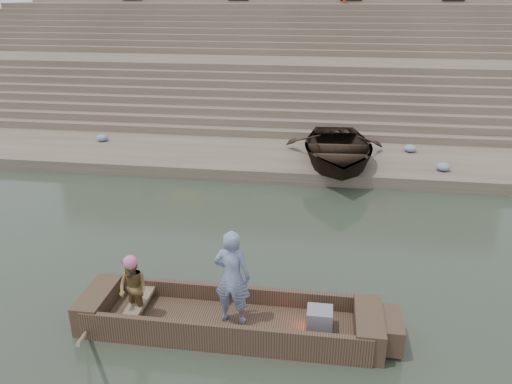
% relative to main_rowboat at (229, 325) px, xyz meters
% --- Properties ---
extents(ground, '(120.00, 120.00, 0.00)m').
position_rel_main_rowboat_xyz_m(ground, '(-2.40, 1.73, -0.11)').
color(ground, '#2C3729').
rests_on(ground, ground).
extents(lower_landing, '(32.00, 4.00, 0.40)m').
position_rel_main_rowboat_xyz_m(lower_landing, '(-2.40, 9.73, 0.09)').
color(lower_landing, '#81705C').
rests_on(lower_landing, ground).
extents(mid_landing, '(32.00, 3.00, 2.80)m').
position_rel_main_rowboat_xyz_m(mid_landing, '(-2.40, 17.23, 1.29)').
color(mid_landing, '#81705C').
rests_on(mid_landing, ground).
extents(upper_landing, '(32.00, 3.00, 5.20)m').
position_rel_main_rowboat_xyz_m(upper_landing, '(-2.40, 24.23, 2.49)').
color(upper_landing, '#81705C').
rests_on(upper_landing, ground).
extents(ghat_steps, '(32.00, 11.00, 5.20)m').
position_rel_main_rowboat_xyz_m(ghat_steps, '(-2.40, 18.93, 1.69)').
color(ghat_steps, '#81705C').
rests_on(ghat_steps, ground).
extents(main_rowboat, '(5.00, 1.30, 0.22)m').
position_rel_main_rowboat_xyz_m(main_rowboat, '(0.00, 0.00, 0.00)').
color(main_rowboat, brown).
rests_on(main_rowboat, ground).
extents(rowboat_trim, '(6.04, 2.63, 1.91)m').
position_rel_main_rowboat_xyz_m(rowboat_trim, '(0.21, -0.01, 0.20)').
color(rowboat_trim, brown).
rests_on(rowboat_trim, ground).
extents(standing_man, '(0.72, 0.51, 1.85)m').
position_rel_main_rowboat_xyz_m(standing_man, '(0.08, 0.00, 1.03)').
color(standing_man, navy).
rests_on(standing_man, main_rowboat).
extents(rowing_man, '(0.74, 0.67, 1.24)m').
position_rel_main_rowboat_xyz_m(rowing_man, '(-1.74, -0.17, 0.73)').
color(rowing_man, '#2B832E').
rests_on(rowing_man, main_rowboat).
extents(television, '(0.46, 0.42, 0.40)m').
position_rel_main_rowboat_xyz_m(television, '(1.66, -0.00, 0.31)').
color(television, slate).
rests_on(television, main_rowboat).
extents(beached_rowboat, '(3.85, 5.19, 1.03)m').
position_rel_main_rowboat_xyz_m(beached_rowboat, '(1.98, 8.99, 0.81)').
color(beached_rowboat, '#2D2116').
rests_on(beached_rowboat, lower_landing).
extents(cloth_bundles, '(18.08, 2.75, 0.26)m').
position_rel_main_rowboat_xyz_m(cloth_bundles, '(-2.30, 9.57, 0.42)').
color(cloth_bundles, '#3F5999').
rests_on(cloth_bundles, lower_landing).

